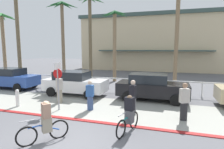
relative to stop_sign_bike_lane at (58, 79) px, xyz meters
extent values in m
plane|color=#5B5B60|center=(2.10, 6.84, -1.68)|extent=(80.00, 80.00, 0.00)
cube|color=#9E9E93|center=(2.10, 1.04, -1.67)|extent=(44.00, 4.00, 0.02)
cube|color=maroon|center=(2.10, -0.96, -1.66)|extent=(44.00, 0.24, 0.03)
cube|color=beige|center=(3.22, 23.06, 2.25)|extent=(22.22, 8.45, 7.86)
cube|color=#384C47|center=(3.22, 23.06, 6.43)|extent=(22.82, 9.05, 0.50)
cube|color=#384C47|center=(3.22, 18.34, 1.32)|extent=(15.56, 1.20, 0.16)
cylinder|color=white|center=(2.10, 5.34, -0.68)|extent=(20.30, 0.08, 0.08)
cylinder|color=white|center=(-8.05, 5.34, -1.18)|extent=(0.08, 0.08, 1.00)
cylinder|color=white|center=(-5.79, 5.34, -1.18)|extent=(0.08, 0.08, 1.00)
cylinder|color=white|center=(-3.54, 5.34, -1.18)|extent=(0.08, 0.08, 1.00)
cylinder|color=white|center=(-1.28, 5.34, -1.18)|extent=(0.08, 0.08, 1.00)
cylinder|color=white|center=(0.97, 5.34, -1.18)|extent=(0.08, 0.08, 1.00)
cylinder|color=white|center=(3.23, 5.34, -1.18)|extent=(0.08, 0.08, 1.00)
cylinder|color=white|center=(5.49, 5.34, -1.18)|extent=(0.08, 0.08, 1.00)
cylinder|color=white|center=(7.74, 5.34, -1.18)|extent=(0.08, 0.08, 1.00)
cylinder|color=gray|center=(0.00, 0.00, -0.58)|extent=(0.08, 0.08, 2.20)
cube|color=white|center=(0.00, 0.00, 0.70)|extent=(0.04, 0.56, 0.36)
cylinder|color=red|center=(0.00, 0.00, 0.30)|extent=(0.52, 0.03, 0.52)
cylinder|color=white|center=(-2.59, -0.14, -1.25)|extent=(0.20, 0.20, 0.85)
sphere|color=white|center=(-2.59, -0.14, -0.78)|extent=(0.20, 0.20, 0.20)
cylinder|color=#846B4C|center=(-11.66, 7.72, 1.75)|extent=(0.36, 0.36, 6.85)
cone|color=#387F3D|center=(-10.84, 7.72, 4.96)|extent=(1.72, 0.32, 0.74)
cone|color=#387F3D|center=(-11.22, 8.48, 4.91)|extent=(1.21, 1.77, 0.83)
cone|color=#387F3D|center=(-11.97, 8.25, 4.95)|extent=(0.95, 1.32, 0.75)
cylinder|color=brown|center=(-9.21, 7.24, 3.02)|extent=(0.36, 0.36, 9.39)
cylinder|color=#756047|center=(-5.86, 10.16, 2.43)|extent=(0.36, 0.36, 8.21)
cone|color=#235B2D|center=(-5.21, 10.16, 6.31)|extent=(1.40, 0.32, 0.75)
cone|color=#235B2D|center=(-5.16, 10.75, 6.31)|extent=(1.67, 1.47, 0.76)
cone|color=#235B2D|center=(-5.71, 11.02, 6.35)|extent=(0.63, 1.83, 0.68)
cone|color=#235B2D|center=(-6.25, 10.83, 6.36)|extent=(1.09, 1.57, 0.67)
cone|color=#235B2D|center=(-6.56, 10.42, 6.35)|extent=(1.58, 0.84, 0.69)
cone|color=#235B2D|center=(-6.70, 9.85, 6.27)|extent=(1.88, 0.95, 0.83)
cone|color=#235B2D|center=(-6.21, 9.56, 6.31)|extent=(1.02, 1.46, 0.76)
cone|color=#235B2D|center=(-5.73, 9.44, 6.28)|extent=(0.59, 1.60, 0.81)
cone|color=#235B2D|center=(-5.36, 9.74, 6.35)|extent=(1.27, 1.14, 0.68)
cylinder|color=brown|center=(-2.87, 10.82, 2.69)|extent=(0.36, 0.36, 8.73)
cone|color=#2D6B33|center=(-2.21, 11.38, 6.79)|extent=(1.60, 1.41, 0.83)
cone|color=#2D6B33|center=(-2.76, 11.42, 6.88)|extent=(0.54, 1.34, 0.65)
cone|color=#2D6B33|center=(-3.29, 11.56, 6.88)|extent=(1.15, 1.68, 0.65)
cone|color=#2D6B33|center=(-3.46, 11.04, 6.80)|extent=(1.41, 0.77, 0.81)
cylinder|color=#846B4C|center=(0.27, 9.62, 1.71)|extent=(0.36, 0.36, 6.78)
cone|color=#235B2D|center=(0.91, 9.62, 4.97)|extent=(1.34, 0.32, 0.59)
cone|color=#235B2D|center=(0.79, 10.28, 4.94)|extent=(1.34, 1.56, 0.65)
cone|color=#235B2D|center=(0.11, 10.32, 4.93)|extent=(0.65, 1.54, 0.67)
cone|color=#235B2D|center=(-0.46, 9.98, 4.95)|extent=(1.65, 1.01, 0.62)
cone|color=#235B2D|center=(-0.34, 9.33, 4.90)|extent=(1.44, 0.92, 0.72)
cone|color=#235B2D|center=(0.13, 9.00, 4.85)|extent=(0.63, 1.44, 0.81)
cone|color=#235B2D|center=(0.75, 9.03, 4.94)|extent=(1.25, 1.45, 0.66)
cylinder|color=#846B4C|center=(6.07, 10.01, 2.58)|extent=(0.36, 0.36, 8.52)
cube|color=#284793|center=(-6.82, 3.71, -0.95)|extent=(4.40, 1.80, 0.80)
cube|color=#1E2328|center=(-7.07, 3.71, -0.27)|extent=(2.29, 1.58, 0.56)
cylinder|color=black|center=(-5.41, 4.61, -1.35)|extent=(0.66, 0.22, 0.66)
cylinder|color=black|center=(-5.41, 2.81, -1.35)|extent=(0.66, 0.22, 0.66)
cylinder|color=black|center=(-8.23, 4.61, -1.35)|extent=(0.66, 0.22, 0.66)
cube|color=white|center=(-0.74, 3.29, -0.95)|extent=(4.40, 1.80, 0.80)
cube|color=#1E2328|center=(-0.99, 3.29, -0.27)|extent=(2.29, 1.58, 0.56)
cylinder|color=black|center=(0.67, 4.19, -1.35)|extent=(0.66, 0.22, 0.66)
cylinder|color=black|center=(0.67, 2.39, -1.35)|extent=(0.66, 0.22, 0.66)
cylinder|color=black|center=(-2.15, 4.19, -1.35)|extent=(0.66, 0.22, 0.66)
cylinder|color=black|center=(-2.15, 2.39, -1.35)|extent=(0.66, 0.22, 0.66)
cube|color=black|center=(4.58, 3.49, -0.95)|extent=(4.40, 1.80, 0.80)
cube|color=#1E2328|center=(4.33, 3.49, -0.27)|extent=(2.29, 1.58, 0.56)
cylinder|color=black|center=(5.99, 4.39, -1.35)|extent=(0.66, 0.22, 0.66)
cylinder|color=black|center=(5.99, 2.59, -1.35)|extent=(0.66, 0.22, 0.66)
cylinder|color=black|center=(3.17, 4.39, -1.35)|extent=(0.66, 0.22, 0.66)
cylinder|color=black|center=(3.17, 2.59, -1.35)|extent=(0.66, 0.22, 0.66)
torus|color=black|center=(3.96, -2.08, -1.35)|extent=(0.25, 0.71, 0.72)
torus|color=black|center=(4.25, -1.02, -1.35)|extent=(0.25, 0.71, 0.72)
cylinder|color=#197F7A|center=(4.16, -1.34, -1.20)|extent=(0.23, 0.68, 0.35)
cylinder|color=#197F7A|center=(4.02, -1.85, -1.06)|extent=(0.15, 0.38, 0.07)
cylinder|color=#197F7A|center=(4.14, -1.43, -1.13)|extent=(0.05, 0.05, 0.44)
cylinder|color=silver|center=(3.98, -2.03, -0.80)|extent=(0.17, 0.49, 0.04)
cube|color=#4C4C51|center=(4.14, -1.43, -1.07)|extent=(0.35, 0.38, 0.52)
cube|color=black|center=(4.14, -1.43, -0.55)|extent=(0.40, 0.34, 0.52)
sphere|color=brown|center=(4.14, -1.43, -0.32)|extent=(0.22, 0.22, 0.22)
torus|color=black|center=(1.08, -3.60, -1.35)|extent=(0.51, 0.59, 0.72)
torus|color=black|center=(1.79, -2.75, -1.35)|extent=(0.51, 0.59, 0.72)
cylinder|color=#2851A8|center=(1.57, -3.01, -1.20)|extent=(0.48, 0.56, 0.35)
cylinder|color=#2851A8|center=(1.23, -3.41, -1.06)|extent=(0.28, 0.33, 0.07)
cylinder|color=#2851A8|center=(1.51, -3.08, -1.13)|extent=(0.05, 0.05, 0.44)
cylinder|color=silver|center=(1.11, -3.56, -0.80)|extent=(0.35, 0.41, 0.04)
cube|color=gray|center=(1.51, -3.08, -1.07)|extent=(0.42, 0.43, 0.52)
cube|color=#93705B|center=(1.51, -3.08, -0.55)|extent=(0.43, 0.42, 0.52)
sphere|color=#D6A884|center=(1.51, -3.08, -0.32)|extent=(0.22, 0.22, 0.22)
cylinder|color=#384C7A|center=(1.60, 0.51, -1.29)|extent=(0.36, 0.36, 0.77)
cube|color=#2D5699|center=(1.60, 0.51, -0.61)|extent=(0.43, 0.32, 0.59)
sphere|color=beige|center=(1.60, 0.51, -0.18)|extent=(0.21, 0.21, 0.21)
cylinder|color=gray|center=(-0.70, 1.19, -1.25)|extent=(0.43, 0.43, 0.84)
cube|color=#B7B2A8|center=(-0.70, 1.19, -0.51)|extent=(0.48, 0.42, 0.65)
sphere|color=#D6A884|center=(-0.70, 1.19, -0.03)|extent=(0.23, 0.23, 0.23)
cylinder|color=#4C4C51|center=(3.92, 0.39, -1.25)|extent=(0.36, 0.36, 0.85)
cube|color=black|center=(3.92, 0.39, -0.50)|extent=(0.31, 0.43, 0.66)
sphere|color=beige|center=(3.92, 0.39, -0.02)|extent=(0.23, 0.23, 0.23)
cylinder|color=#232326|center=(6.27, 0.43, -1.26)|extent=(0.43, 0.43, 0.84)
cube|color=#B7B2A8|center=(6.27, 0.43, -0.51)|extent=(0.47, 0.41, 0.65)
sphere|color=#9E7556|center=(6.27, 0.43, -0.05)|extent=(0.23, 0.23, 0.23)
camera|label=1|loc=(5.59, -8.46, 1.59)|focal=30.20mm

